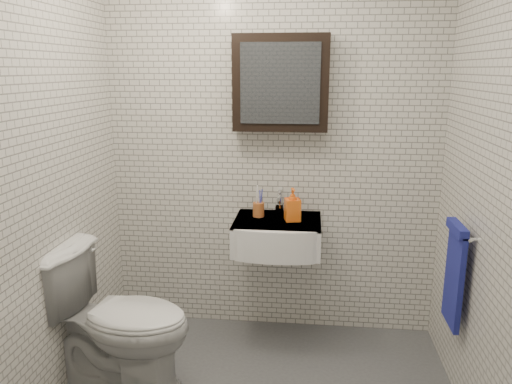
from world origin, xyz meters
TOP-DOWN VIEW (x-y plane):
  - room_shell at (0.00, 0.00)m, footprint 2.22×2.02m
  - washbasin at (0.05, 0.73)m, footprint 0.55×0.50m
  - faucet at (0.05, 0.93)m, footprint 0.06×0.20m
  - mirror_cabinet at (0.05, 0.93)m, footprint 0.60×0.15m
  - towel_rail at (1.04, 0.35)m, footprint 0.09×0.30m
  - toothbrush_cup at (-0.08, 0.83)m, footprint 0.10×0.10m
  - soap_bottle at (0.14, 0.77)m, footprint 0.11×0.12m
  - toilet at (-0.80, 0.15)m, footprint 0.89×0.58m

SIDE VIEW (x-z plane):
  - toilet at x=-0.80m, z-range 0.00..0.85m
  - towel_rail at x=1.04m, z-range 0.43..1.01m
  - washbasin at x=0.05m, z-range 0.66..0.86m
  - toothbrush_cup at x=-0.08m, z-range 0.80..1.00m
  - faucet at x=0.05m, z-range 0.84..0.99m
  - soap_bottle at x=0.14m, z-range 0.85..1.06m
  - room_shell at x=0.00m, z-range 0.21..2.72m
  - mirror_cabinet at x=0.05m, z-range 1.40..2.00m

